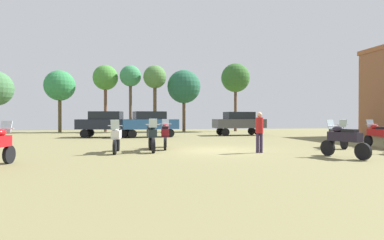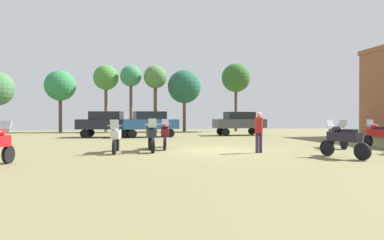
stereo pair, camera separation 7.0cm
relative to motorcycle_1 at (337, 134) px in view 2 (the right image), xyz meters
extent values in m
cube|color=olive|center=(-6.41, -0.18, -0.73)|extent=(44.00, 52.00, 0.02)
cylinder|color=black|center=(-0.12, -0.70, -0.40)|extent=(0.23, 0.64, 0.63)
cylinder|color=black|center=(0.13, 0.75, -0.40)|extent=(0.23, 0.64, 0.63)
cube|color=black|center=(0.00, 0.03, 0.09)|extent=(0.57, 1.30, 0.36)
ellipsoid|color=black|center=(-0.04, -0.25, 0.37)|extent=(0.40, 0.53, 0.24)
cube|color=black|center=(0.04, 0.24, 0.33)|extent=(0.39, 0.60, 0.12)
cube|color=silver|center=(-0.10, -0.56, 0.55)|extent=(0.38, 0.21, 0.39)
cylinder|color=#B7B7BC|center=(-0.08, -0.47, 0.49)|extent=(0.62, 0.14, 0.04)
cylinder|color=black|center=(-8.63, 1.94, -0.40)|extent=(0.19, 0.65, 0.64)
cylinder|color=black|center=(-8.81, 0.36, -0.40)|extent=(0.19, 0.65, 0.64)
cube|color=maroon|center=(-8.72, 1.15, 0.10)|extent=(0.51, 1.38, 0.36)
ellipsoid|color=maroon|center=(-8.69, 1.45, 0.38)|extent=(0.37, 0.51, 0.24)
cube|color=black|center=(-8.75, 0.91, 0.34)|extent=(0.36, 0.59, 0.12)
cube|color=silver|center=(-8.65, 1.78, 0.56)|extent=(0.37, 0.19, 0.39)
cylinder|color=#B7B7BC|center=(-8.66, 1.68, 0.50)|extent=(0.62, 0.10, 0.04)
cylinder|color=black|center=(-14.44, -3.17, -0.41)|extent=(0.23, 0.63, 0.62)
cube|color=silver|center=(-14.47, -3.33, 0.54)|extent=(0.38, 0.22, 0.39)
cylinder|color=#B7B7BC|center=(-14.49, -3.43, 0.48)|extent=(0.62, 0.15, 0.04)
cylinder|color=black|center=(2.01, 0.30, -0.41)|extent=(0.18, 0.62, 0.61)
cube|color=#B01214|center=(1.93, -0.52, 0.07)|extent=(0.49, 1.42, 0.36)
ellipsoid|color=#B01214|center=(1.96, -0.21, 0.35)|extent=(0.36, 0.51, 0.24)
cube|color=black|center=(1.91, -0.76, 0.31)|extent=(0.35, 0.59, 0.12)
cube|color=silver|center=(1.99, 0.14, 0.53)|extent=(0.37, 0.19, 0.39)
cylinder|color=#B7B7BC|center=(1.98, 0.04, 0.47)|extent=(0.62, 0.09, 0.04)
cylinder|color=black|center=(-2.49, -3.01, -0.40)|extent=(0.30, 0.64, 0.64)
cylinder|color=black|center=(-2.03, -4.50, -0.40)|extent=(0.30, 0.64, 0.64)
cube|color=black|center=(-2.26, -3.75, 0.10)|extent=(0.74, 1.38, 0.36)
ellipsoid|color=black|center=(-2.35, -3.47, 0.38)|extent=(0.45, 0.55, 0.24)
cube|color=black|center=(-2.19, -3.98, 0.34)|extent=(0.45, 0.62, 0.12)
cube|color=silver|center=(-2.44, -3.15, 0.56)|extent=(0.39, 0.25, 0.39)
cylinder|color=#B7B7BC|center=(-2.42, -3.25, 0.50)|extent=(0.60, 0.22, 0.04)
cylinder|color=black|center=(-11.07, -1.06, -0.40)|extent=(0.15, 0.63, 0.63)
cylinder|color=black|center=(-11.00, 0.41, -0.40)|extent=(0.15, 0.63, 0.63)
cube|color=silver|center=(-11.03, -0.32, 0.09)|extent=(0.42, 1.27, 0.36)
ellipsoid|color=silver|center=(-11.05, -0.60, 0.37)|extent=(0.34, 0.49, 0.24)
cube|color=black|center=(-11.02, -0.10, 0.33)|extent=(0.33, 0.57, 0.12)
cube|color=silver|center=(-11.06, -0.91, 0.55)|extent=(0.37, 0.17, 0.39)
cylinder|color=#B7B7BC|center=(-11.06, -0.82, 0.49)|extent=(0.62, 0.07, 0.04)
cylinder|color=black|center=(-9.44, -0.79, -0.38)|extent=(0.15, 0.67, 0.67)
cylinder|color=black|center=(-9.49, 0.75, -0.38)|extent=(0.15, 0.67, 0.67)
cube|color=#1F2A2E|center=(-9.47, -0.02, 0.13)|extent=(0.41, 1.32, 0.36)
ellipsoid|color=#1F2A2E|center=(-9.45, -0.31, 0.41)|extent=(0.34, 0.49, 0.24)
cube|color=black|center=(-9.47, 0.21, 0.37)|extent=(0.32, 0.57, 0.12)
cube|color=silver|center=(-9.44, -0.64, 0.59)|extent=(0.37, 0.17, 0.39)
cylinder|color=#B7B7BC|center=(-9.45, -0.54, 0.53)|extent=(0.62, 0.06, 0.04)
cylinder|color=black|center=(-13.91, 10.51, -0.40)|extent=(0.67, 0.32, 0.64)
cylinder|color=black|center=(-13.68, 11.93, -0.40)|extent=(0.67, 0.32, 0.64)
cylinder|color=black|center=(-11.02, 10.04, -0.40)|extent=(0.67, 0.32, 0.64)
cylinder|color=black|center=(-10.79, 11.46, -0.40)|extent=(0.67, 0.32, 0.64)
cube|color=black|center=(-12.35, 10.98, 0.30)|extent=(4.53, 2.47, 0.75)
cube|color=black|center=(-12.35, 10.98, 0.98)|extent=(2.59, 1.94, 0.61)
cylinder|color=black|center=(-10.36, 9.61, -0.40)|extent=(0.67, 0.33, 0.64)
cylinder|color=black|center=(-10.61, 11.02, -0.40)|extent=(0.67, 0.33, 0.64)
cylinder|color=black|center=(-7.48, 10.11, -0.40)|extent=(0.67, 0.33, 0.64)
cylinder|color=black|center=(-7.73, 11.53, -0.40)|extent=(0.67, 0.33, 0.64)
cube|color=#2C5B95|center=(-9.04, 10.57, 0.30)|extent=(4.55, 2.52, 0.75)
cube|color=black|center=(-9.04, 10.57, 0.98)|extent=(2.60, 1.97, 0.61)
cylinder|color=black|center=(-2.79, 10.93, -0.40)|extent=(0.65, 0.25, 0.64)
cylinder|color=black|center=(-2.87, 12.37, -0.40)|extent=(0.65, 0.25, 0.64)
cylinder|color=black|center=(0.13, 11.08, -0.40)|extent=(0.65, 0.25, 0.64)
cylinder|color=black|center=(0.05, 12.52, -0.40)|extent=(0.65, 0.25, 0.64)
cube|color=#494A4C|center=(-1.37, 11.73, 0.30)|extent=(4.39, 2.02, 0.75)
cube|color=black|center=(-1.37, 11.73, 0.98)|extent=(2.44, 1.70, 0.61)
cylinder|color=#322445|center=(-4.74, -1.50, -0.28)|extent=(0.14, 0.14, 0.87)
cylinder|color=#322445|center=(-4.91, -1.51, -0.28)|extent=(0.14, 0.14, 0.87)
cylinder|color=#A71C1C|center=(-4.83, -1.51, 0.50)|extent=(0.35, 0.35, 0.69)
sphere|color=tan|center=(-4.83, -1.51, 0.96)|extent=(0.24, 0.24, 0.24)
cylinder|color=#4D4125|center=(-17.70, 20.39, 1.33)|extent=(0.34, 0.34, 4.09)
sphere|color=#2E7A43|center=(-17.70, 20.39, 4.08)|extent=(3.11, 3.11, 3.11)
cylinder|color=brown|center=(-8.04, 19.36, 1.90)|extent=(0.36, 0.36, 5.23)
sphere|color=#49783B|center=(-8.04, 19.36, 5.05)|extent=(2.41, 2.41, 2.41)
cylinder|color=brown|center=(-4.92, 19.65, 1.29)|extent=(0.33, 0.33, 4.02)
sphere|color=#235A3E|center=(-4.92, 19.65, 4.11)|extent=(3.56, 3.56, 3.56)
cylinder|color=brown|center=(0.77, 19.40, 1.86)|extent=(0.31, 0.31, 5.16)
sphere|color=#316128|center=(0.77, 19.40, 5.15)|extent=(3.14, 3.14, 3.14)
cylinder|color=brown|center=(-13.17, 20.63, 1.86)|extent=(0.32, 0.32, 5.14)
sphere|color=#408032|center=(-13.17, 20.63, 5.02)|extent=(2.63, 2.63, 2.63)
cylinder|color=#4D3F31|center=(-10.56, 20.07, 1.98)|extent=(0.30, 0.30, 5.40)
sphere|color=#36814E|center=(-10.56, 20.07, 5.18)|extent=(2.24, 2.24, 2.24)
camera|label=1|loc=(-10.31, -15.20, 0.87)|focal=30.75mm
camera|label=2|loc=(-10.24, -15.21, 0.87)|focal=30.75mm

